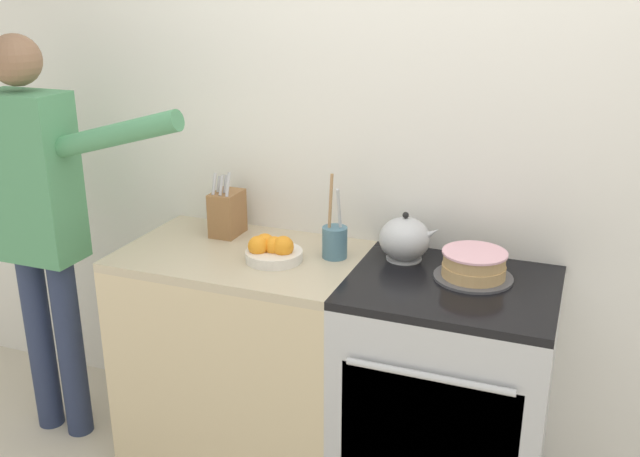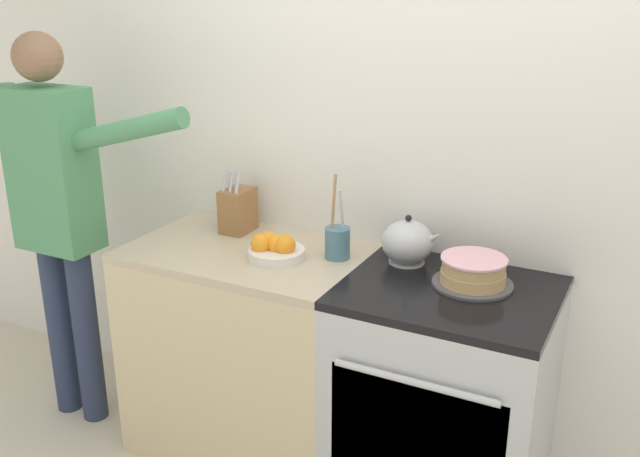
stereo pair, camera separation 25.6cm
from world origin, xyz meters
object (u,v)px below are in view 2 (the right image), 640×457
Objects in this scene: tea_kettle at (408,242)px; layer_cake at (473,272)px; fruit_bowl at (275,248)px; stove_range at (442,402)px; knife_block at (238,210)px; utensil_crock at (337,241)px; person_baker at (58,200)px.

layer_cake is at bearing -18.31° from tea_kettle.
layer_cake is 0.74m from fruit_bowl.
stove_range is 1.12m from knife_block.
tea_kettle is 0.73× the size of utensil_crock.
fruit_bowl is (-0.67, -0.03, 0.49)m from stove_range.
layer_cake is 1.30× the size of fruit_bowl.
layer_cake is 0.29m from tea_kettle.
stove_range is 1.75m from person_baker.
utensil_crock is (0.50, -0.08, -0.03)m from knife_block.
person_baker is at bearing -167.45° from tea_kettle.
fruit_bowl is at bearing -33.55° from knife_block.
layer_cake is 0.53m from utensil_crock.
utensil_crock reaches higher than tea_kettle.
tea_kettle is (-0.21, 0.16, 0.53)m from stove_range.
utensil_crock is 1.20m from person_baker.
utensil_crock is 1.50× the size of fruit_bowl.
tea_kettle is at bearing 22.41° from fruit_bowl.
person_baker reaches higher than fruit_bowl.
tea_kettle is 0.85× the size of knife_block.
utensil_crock is (-0.46, 0.08, 0.52)m from stove_range.
tea_kettle is 0.75m from knife_block.
layer_cake is 0.87× the size of utensil_crock.
stove_range is 3.84× the size of tea_kettle.
utensil_crock is at bearing 1.47° from person_baker.
stove_range is 3.26× the size of knife_block.
tea_kettle reaches higher than layer_cake.
knife_block is (-0.75, 0.00, 0.01)m from tea_kettle.
stove_range is at bearing -4.65° from person_baker.
stove_range is 0.70m from utensil_crock.
layer_cake is 0.16× the size of person_baker.
stove_range is at bearing -9.68° from knife_block.
tea_kettle is at bearing 2.40° from person_baker.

